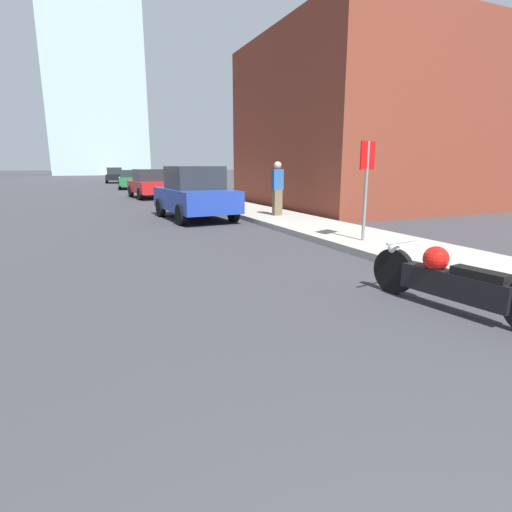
{
  "coord_description": "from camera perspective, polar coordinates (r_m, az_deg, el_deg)",
  "views": [
    {
      "loc": [
        -0.74,
        0.38,
        1.79
      ],
      "look_at": [
        1.35,
        5.1,
        0.63
      ],
      "focal_mm": 28.0,
      "sensor_mm": 36.0,
      "label": 1
    }
  ],
  "objects": [
    {
      "name": "parked_car_black",
      "position": [
        47.35,
        -19.52,
        10.82
      ],
      "size": [
        2.21,
        4.24,
        1.67
      ],
      "rotation": [
        0.0,
        0.0,
        -0.09
      ],
      "color": "black",
      "rests_on": "ground_plane"
    },
    {
      "name": "distant_tower",
      "position": [
        100.39,
        -22.62,
        26.49
      ],
      "size": [
        18.86,
        18.86,
        54.47
      ],
      "color": "#9EB7CC",
      "rests_on": "ground_plane"
    },
    {
      "name": "parked_car_blue",
      "position": [
        13.94,
        -8.75,
        8.81
      ],
      "size": [
        2.17,
        4.06,
        1.79
      ],
      "rotation": [
        0.0,
        0.0,
        0.07
      ],
      "color": "#1E3899",
      "rests_on": "ground_plane"
    },
    {
      "name": "brick_storefront",
      "position": [
        20.89,
        20.52,
        16.8
      ],
      "size": [
        13.72,
        9.35,
        7.13
      ],
      "color": "brown",
      "rests_on": "ground_plane"
    },
    {
      "name": "pedestrian",
      "position": [
        13.67,
        3.08,
        9.72
      ],
      "size": [
        0.36,
        0.25,
        1.8
      ],
      "color": "brown",
      "rests_on": "sidewalk"
    },
    {
      "name": "parked_car_green",
      "position": [
        34.46,
        -17.53,
        10.41
      ],
      "size": [
        2.16,
        4.59,
        1.51
      ],
      "rotation": [
        0.0,
        0.0,
        -0.09
      ],
      "color": "#1E6B33",
      "rests_on": "ground_plane"
    },
    {
      "name": "sidewalk",
      "position": [
        40.13,
        -15.23,
        9.81
      ],
      "size": [
        2.2,
        240.0,
        0.15
      ],
      "color": "#9E998E",
      "rests_on": "ground_plane"
    },
    {
      "name": "stop_sign",
      "position": [
        9.24,
        15.52,
        11.25
      ],
      "size": [
        0.57,
        0.26,
        2.17
      ],
      "color": "slate",
      "rests_on": "sidewalk"
    },
    {
      "name": "motorcycle",
      "position": [
        5.57,
        26.12,
        -3.15
      ],
      "size": [
        0.68,
        2.45,
        0.79
      ],
      "rotation": [
        0.0,
        0.0,
        0.16
      ],
      "color": "black",
      "rests_on": "ground_plane"
    },
    {
      "name": "parked_car_red",
      "position": [
        23.93,
        -14.91,
        9.95
      ],
      "size": [
        2.13,
        4.14,
        1.63
      ],
      "rotation": [
        0.0,
        0.0,
        0.07
      ],
      "color": "red",
      "rests_on": "ground_plane"
    }
  ]
}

